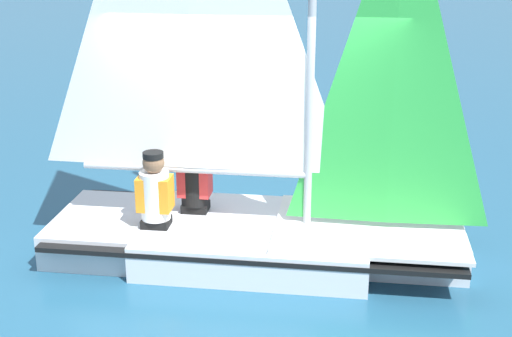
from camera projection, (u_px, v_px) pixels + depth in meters
The scene contains 4 objects.
ground_plane at pixel (256, 255), 7.53m from camera, with size 260.00×260.00×0.00m, color #235675.
sailboat_main at pixel (252, 187), 7.29m from camera, with size 3.51×4.38×5.25m.
sailor_helm at pixel (195, 188), 7.64m from camera, with size 0.41×0.43×1.16m.
sailor_crew at pixel (155, 202), 7.25m from camera, with size 0.41×0.43×1.16m.
Camera 1 is at (5.31, 4.27, 3.34)m, focal length 50.00 mm.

